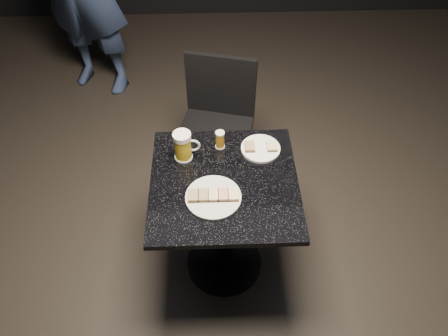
{
  "coord_description": "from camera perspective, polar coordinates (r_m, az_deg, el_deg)",
  "views": [
    {
      "loc": [
        -0.05,
        -1.34,
        2.31
      ],
      "look_at": [
        0.0,
        0.02,
        0.82
      ],
      "focal_mm": 35.0,
      "sensor_mm": 36.0,
      "label": 1
    }
  ],
  "objects": [
    {
      "name": "table",
      "position": [
        2.25,
        0.02,
        -5.75
      ],
      "size": [
        0.7,
        0.7,
        0.75
      ],
      "color": "black",
      "rests_on": "floor"
    },
    {
      "name": "plate_large",
      "position": [
        1.99,
        -1.4,
        -3.85
      ],
      "size": [
        0.26,
        0.26,
        0.01
      ],
      "primitive_type": "cylinder",
      "color": "silver",
      "rests_on": "table"
    },
    {
      "name": "plate_small",
      "position": [
        2.2,
        4.8,
        2.54
      ],
      "size": [
        0.2,
        0.2,
        0.01
      ],
      "primitive_type": "cylinder",
      "color": "white",
      "rests_on": "table"
    },
    {
      "name": "canapes_on_plate_small",
      "position": [
        2.19,
        4.83,
        2.85
      ],
      "size": [
        0.16,
        0.07,
        0.02
      ],
      "color": "#4C3521",
      "rests_on": "plate_small"
    },
    {
      "name": "floor",
      "position": [
        2.67,
        0.02,
        -12.26
      ],
      "size": [
        6.0,
        6.0,
        0.0
      ],
      "primitive_type": "plane",
      "color": "black",
      "rests_on": "ground"
    },
    {
      "name": "beer_mug",
      "position": [
        2.12,
        -5.34,
        2.9
      ],
      "size": [
        0.13,
        0.09,
        0.16
      ],
      "color": "silver",
      "rests_on": "table"
    },
    {
      "name": "canapes_on_plate_large",
      "position": [
        1.97,
        -1.41,
        -3.55
      ],
      "size": [
        0.23,
        0.07,
        0.02
      ],
      "color": "#4C3521",
      "rests_on": "plate_large"
    },
    {
      "name": "beer_tumbler",
      "position": [
        2.18,
        -0.52,
        3.72
      ],
      "size": [
        0.05,
        0.05,
        0.1
      ],
      "color": "silver",
      "rests_on": "table"
    },
    {
      "name": "chair",
      "position": [
        2.74,
        -0.95,
        6.25
      ],
      "size": [
        0.53,
        0.53,
        0.89
      ],
      "color": "black",
      "rests_on": "floor"
    }
  ]
}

